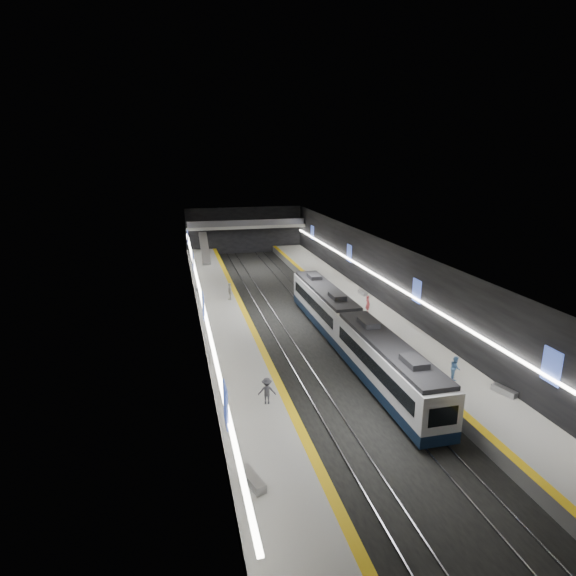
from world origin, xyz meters
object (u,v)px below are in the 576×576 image
object	(u,v)px
escalator	(205,248)
bench_left_near	(252,480)
train	(351,329)
passenger_right_a	(368,304)
bench_left_far	(198,288)
passenger_right_b	(455,368)
passenger_left_b	(267,391)
passenger_left_a	(230,291)
bench_right_near	(504,391)
bench_right_far	(363,293)

from	to	relation	value
escalator	bench_left_near	world-z (taller)	escalator
train	passenger_right_a	world-z (taller)	train
passenger_right_a	bench_left_far	bearing A→B (deg)	42.61
passenger_right_b	passenger_left_b	xyz separation A→B (m)	(-14.07, -0.31, 0.02)
escalator	passenger_left_a	size ratio (longest dim) A/B	4.17
bench_right_near	passenger_right_a	bearing A→B (deg)	81.50
train	bench_left_near	distance (m)	20.09
bench_left_far	bench_right_far	bearing A→B (deg)	-16.59
train	escalator	xyz separation A→B (m)	(-10.00, 36.46, 0.70)
passenger_left_b	bench_left_near	bearing A→B (deg)	84.82
bench_left_far	passenger_left_b	world-z (taller)	passenger_left_b
passenger_left_a	passenger_left_b	size ratio (longest dim) A/B	1.05
bench_right_near	passenger_left_a	bearing A→B (deg)	105.00
passenger_right_b	escalator	bearing A→B (deg)	42.64
bench_right_near	bench_left_near	bearing A→B (deg)	-179.99
bench_right_near	passenger_left_b	size ratio (longest dim) A/B	1.00
bench_left_far	bench_right_far	world-z (taller)	bench_left_far
escalator	passenger_right_a	distance (m)	32.64
passenger_right_a	passenger_right_b	distance (m)	15.78
bench_left_far	passenger_left_b	bearing A→B (deg)	-81.02
escalator	passenger_right_b	size ratio (longest dim) A/B	4.48
train	bench_right_near	bearing A→B (deg)	-58.22
bench_left_near	passenger_right_b	world-z (taller)	passenger_right_b
bench_left_near	bench_right_far	distance (m)	34.98
train	passenger_left_b	size ratio (longest dim) A/B	16.45
bench_left_near	escalator	bearing A→B (deg)	70.93
bench_left_near	passenger_right_a	bearing A→B (deg)	38.46
escalator	passenger_left_b	distance (m)	45.28
escalator	passenger_left_b	size ratio (longest dim) A/B	4.38
escalator	passenger_right_a	bearing A→B (deg)	-63.36
escalator	passenger_left_b	world-z (taller)	escalator
bench_left_near	bench_right_far	xyz separation A→B (m)	(18.04, 29.97, -0.04)
escalator	bench_left_near	bearing A→B (deg)	-91.54
passenger_right_a	passenger_left_a	size ratio (longest dim) A/B	0.93
bench_right_far	passenger_right_a	bearing A→B (deg)	-110.94
passenger_right_b	passenger_left_a	xyz separation A→B (m)	(-13.65, 23.63, 0.07)
passenger_left_a	passenger_left_b	xyz separation A→B (m)	(-0.42, -23.94, -0.05)
escalator	bench_right_far	world-z (taller)	escalator
passenger_right_a	passenger_right_b	bearing A→B (deg)	171.52
bench_left_far	bench_left_near	bearing A→B (deg)	-85.71
passenger_left_a	bench_left_near	bearing A→B (deg)	-12.03
bench_left_near	passenger_left_a	size ratio (longest dim) A/B	1.06
bench_left_near	bench_left_far	size ratio (longest dim) A/B	1.13
train	bench_right_near	xyz separation A→B (m)	(7.00, -11.30, -0.97)
escalator	passenger_right_b	xyz separation A→B (m)	(14.90, -44.95, -1.01)
bench_left_far	passenger_right_b	world-z (taller)	passenger_right_b
bench_left_far	passenger_left_b	distance (m)	29.19
passenger_right_b	passenger_left_b	size ratio (longest dim) A/B	0.98
escalator	passenger_right_b	bearing A→B (deg)	-71.66
passenger_left_b	escalator	bearing A→B (deg)	-77.74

